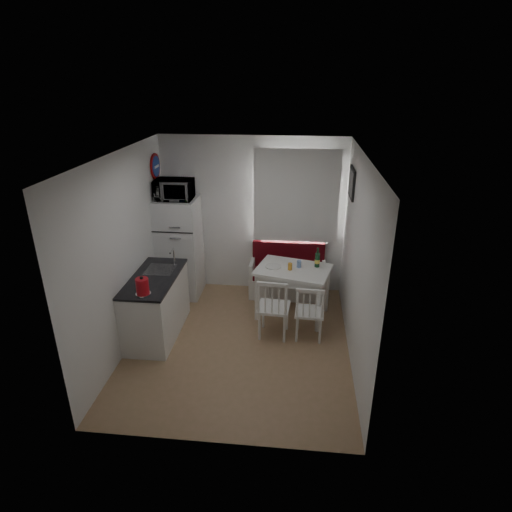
{
  "coord_description": "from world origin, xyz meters",
  "views": [
    {
      "loc": [
        0.75,
        -4.95,
        3.47
      ],
      "look_at": [
        0.18,
        0.5,
        1.12
      ],
      "focal_mm": 30.0,
      "sensor_mm": 36.0,
      "label": 1
    }
  ],
  "objects_px": {
    "dining_table": "(293,274)",
    "microwave": "(174,189)",
    "chair_left": "(273,303)",
    "chair_right": "(310,308)",
    "kitchen_counter": "(156,305)",
    "fridge": "(179,248)",
    "bench": "(287,279)",
    "wine_bottle": "(317,257)",
    "kettle": "(142,286)"
  },
  "relations": [
    {
      "from": "kitchen_counter",
      "to": "microwave",
      "type": "height_order",
      "value": "microwave"
    },
    {
      "from": "kitchen_counter",
      "to": "microwave",
      "type": "distance_m",
      "value": 1.81
    },
    {
      "from": "dining_table",
      "to": "chair_right",
      "type": "relative_size",
      "value": 2.68
    },
    {
      "from": "kettle",
      "to": "microwave",
      "type": "bearing_deg",
      "value": 90.99
    },
    {
      "from": "chair_right",
      "to": "fridge",
      "type": "height_order",
      "value": "fridge"
    },
    {
      "from": "chair_right",
      "to": "fridge",
      "type": "distance_m",
      "value": 2.47
    },
    {
      "from": "bench",
      "to": "fridge",
      "type": "bearing_deg",
      "value": -176.51
    },
    {
      "from": "fridge",
      "to": "kettle",
      "type": "relative_size",
      "value": 6.48
    },
    {
      "from": "bench",
      "to": "fridge",
      "type": "distance_m",
      "value": 1.87
    },
    {
      "from": "microwave",
      "to": "wine_bottle",
      "type": "relative_size",
      "value": 1.88
    },
    {
      "from": "microwave",
      "to": "kettle",
      "type": "distance_m",
      "value": 1.9
    },
    {
      "from": "chair_right",
      "to": "microwave",
      "type": "height_order",
      "value": "microwave"
    },
    {
      "from": "chair_left",
      "to": "kettle",
      "type": "height_order",
      "value": "kettle"
    },
    {
      "from": "kitchen_counter",
      "to": "wine_bottle",
      "type": "distance_m",
      "value": 2.44
    },
    {
      "from": "bench",
      "to": "kettle",
      "type": "height_order",
      "value": "kettle"
    },
    {
      "from": "chair_left",
      "to": "microwave",
      "type": "distance_m",
      "value": 2.37
    },
    {
      "from": "microwave",
      "to": "chair_left",
      "type": "bearing_deg",
      "value": -35.55
    },
    {
      "from": "chair_left",
      "to": "fridge",
      "type": "xyz_separation_m",
      "value": [
        -1.64,
        1.22,
        0.26
      ]
    },
    {
      "from": "fridge",
      "to": "microwave",
      "type": "xyz_separation_m",
      "value": [
        0.0,
        -0.05,
        0.99
      ]
    },
    {
      "from": "bench",
      "to": "kettle",
      "type": "bearing_deg",
      "value": -132.95
    },
    {
      "from": "kitchen_counter",
      "to": "dining_table",
      "type": "relative_size",
      "value": 1.09
    },
    {
      "from": "bench",
      "to": "microwave",
      "type": "height_order",
      "value": "microwave"
    },
    {
      "from": "microwave",
      "to": "dining_table",
      "type": "bearing_deg",
      "value": -14.96
    },
    {
      "from": "bench",
      "to": "wine_bottle",
      "type": "height_order",
      "value": "wine_bottle"
    },
    {
      "from": "kettle",
      "to": "dining_table",
      "type": "bearing_deg",
      "value": 33.46
    },
    {
      "from": "fridge",
      "to": "wine_bottle",
      "type": "distance_m",
      "value": 2.28
    },
    {
      "from": "fridge",
      "to": "kettle",
      "type": "bearing_deg",
      "value": -89.03
    },
    {
      "from": "kitchen_counter",
      "to": "bench",
      "type": "distance_m",
      "value": 2.26
    },
    {
      "from": "kitchen_counter",
      "to": "microwave",
      "type": "xyz_separation_m",
      "value": [
        0.02,
        1.19,
        1.36
      ]
    },
    {
      "from": "chair_left",
      "to": "kettle",
      "type": "xyz_separation_m",
      "value": [
        -1.61,
        -0.56,
        0.46
      ]
    },
    {
      "from": "dining_table",
      "to": "chair_left",
      "type": "xyz_separation_m",
      "value": [
        -0.25,
        -0.67,
        -0.14
      ]
    },
    {
      "from": "bench",
      "to": "dining_table",
      "type": "bearing_deg",
      "value": -81.65
    },
    {
      "from": "kettle",
      "to": "chair_left",
      "type": "bearing_deg",
      "value": 19.26
    },
    {
      "from": "kitchen_counter",
      "to": "kettle",
      "type": "bearing_deg",
      "value": -84.72
    },
    {
      "from": "chair_left",
      "to": "chair_right",
      "type": "relative_size",
      "value": 1.09
    },
    {
      "from": "microwave",
      "to": "kitchen_counter",
      "type": "bearing_deg",
      "value": -90.94
    },
    {
      "from": "kitchen_counter",
      "to": "fridge",
      "type": "relative_size",
      "value": 0.79
    },
    {
      "from": "kitchen_counter",
      "to": "bench",
      "type": "height_order",
      "value": "kitchen_counter"
    },
    {
      "from": "bench",
      "to": "chair_left",
      "type": "xyz_separation_m",
      "value": [
        -0.15,
        -1.33,
        0.27
      ]
    },
    {
      "from": "kitchen_counter",
      "to": "fridge",
      "type": "distance_m",
      "value": 1.3
    },
    {
      "from": "chair_right",
      "to": "kettle",
      "type": "relative_size",
      "value": 1.77
    },
    {
      "from": "kitchen_counter",
      "to": "dining_table",
      "type": "height_order",
      "value": "kitchen_counter"
    },
    {
      "from": "fridge",
      "to": "kettle",
      "type": "xyz_separation_m",
      "value": [
        0.03,
        -1.78,
        0.2
      ]
    },
    {
      "from": "dining_table",
      "to": "fridge",
      "type": "relative_size",
      "value": 0.73
    },
    {
      "from": "wine_bottle",
      "to": "fridge",
      "type": "bearing_deg",
      "value": 168.52
    },
    {
      "from": "chair_left",
      "to": "fridge",
      "type": "bearing_deg",
      "value": 147.5
    },
    {
      "from": "kitchen_counter",
      "to": "chair_left",
      "type": "distance_m",
      "value": 1.66
    },
    {
      "from": "dining_table",
      "to": "microwave",
      "type": "bearing_deg",
      "value": 179.13
    },
    {
      "from": "bench",
      "to": "dining_table",
      "type": "height_order",
      "value": "bench"
    },
    {
      "from": "kettle",
      "to": "fridge",
      "type": "bearing_deg",
      "value": 90.97
    }
  ]
}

